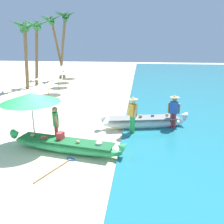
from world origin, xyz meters
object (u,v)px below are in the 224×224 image
Objects in this scene: palm_tree_leaning_seaward at (53,28)px; palm_tree_tall_inland at (37,33)px; boat_green_foreground at (65,145)px; person_vendor_hatted at (133,113)px; palm_tree_mid_cluster at (65,25)px; person_tourist_customer at (56,124)px; palm_tree_far_behind at (26,33)px; paddle at (60,166)px; patio_umbrella_large at (31,98)px; boat_white_midground at (144,122)px; person_vendor_assistant at (174,110)px.

palm_tree_tall_inland is at bearing -87.00° from palm_tree_leaning_seaward.
palm_tree_leaning_seaward is at bearing 111.27° from boat_green_foreground.
palm_tree_mid_cluster reaches higher than person_vendor_hatted.
boat_green_foreground is at bearing -140.36° from person_vendor_hatted.
boat_green_foreground is 1.04m from person_tourist_customer.
palm_tree_far_behind is at bearing -96.42° from palm_tree_tall_inland.
palm_tree_far_behind is at bearing 119.45° from paddle.
palm_tree_mid_cluster is at bearing 107.41° from boat_green_foreground.
palm_tree_leaning_seaward is (-5.50, 17.32, 3.55)m from patio_umbrella_large.
palm_tree_far_behind is 3.40× the size of paddle.
boat_green_foreground is 1.11× the size of boat_white_midground.
person_vendor_assistant is 14.54m from palm_tree_far_behind.
boat_green_foreground is at bearing -58.84° from palm_tree_far_behind.
palm_tree_leaning_seaward is (-0.25, 4.71, 0.74)m from palm_tree_tall_inland.
paddle is (-2.81, -3.89, -0.28)m from boat_white_midground.
palm_tree_mid_cluster reaches higher than boat_green_foreground.
person_vendor_assistant reaches higher than boat_green_foreground.
boat_green_foreground is at bearing -146.62° from person_vendor_assistant.
person_tourist_customer is 18.88m from palm_tree_leaning_seaward.
boat_green_foreground is 2.25m from patio_umbrella_large.
palm_tree_mid_cluster is at bearing -19.37° from palm_tree_leaning_seaward.
person_tourist_customer is 1.37m from patio_umbrella_large.
person_vendor_assistant is at bearing 33.38° from boat_green_foreground.
patio_umbrella_large is at bearing 135.56° from paddle.
boat_white_midground is 13.73m from palm_tree_far_behind.
person_vendor_hatted is 3.97m from paddle.
palm_tree_far_behind reaches higher than person_tourist_customer.
palm_tree_far_behind is at bearing 121.16° from boat_green_foreground.
person_vendor_assistant is at bearing -42.92° from palm_tree_tall_inland.
patio_umbrella_large is at bearing -151.68° from boat_white_midground.
boat_green_foreground is 2.75× the size of paddle.
person_vendor_hatted is at bearing 25.11° from person_tourist_customer.
palm_tree_tall_inland is (-11.00, 10.23, 3.77)m from person_vendor_assistant.
boat_green_foreground is 4.09m from boat_white_midground.
person_tourist_customer is 2.02m from paddle.
paddle is at bearing -125.76° from boat_white_midground.
boat_green_foreground is at bearing -68.73° from palm_tree_leaning_seaward.
palm_tree_mid_cluster is (-7.85, 15.23, 4.69)m from person_vendor_hatted.
palm_tree_far_behind reaches higher than person_vendor_hatted.
palm_tree_far_behind is at bearing 116.58° from patio_umbrella_large.
boat_green_foreground is 5.22m from person_vendor_assistant.
palm_tree_tall_inland reaches higher than palm_tree_far_behind.
person_vendor_assistant is 0.28× the size of palm_tree_tall_inland.
palm_tree_mid_cluster is at bearing 106.88° from paddle.
person_vendor_hatted is at bearing 53.43° from paddle.
palm_tree_mid_cluster reaches higher than palm_tree_tall_inland.
palm_tree_tall_inland is at bearing 116.17° from person_tourist_customer.
palm_tree_tall_inland reaches higher than person_tourist_customer.
person_tourist_customer is (-0.55, 0.62, 0.63)m from boat_green_foreground.
person_vendor_hatted is 1.02× the size of paddle.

